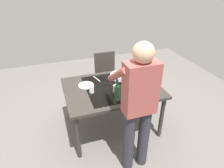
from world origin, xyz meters
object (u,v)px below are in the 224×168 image
object	(u,v)px
serving_bowl_pasta	(119,76)
dinner_plate_far	(86,85)
person_server	(138,104)
water_cup_near_left	(116,88)
wine_glass_left	(135,64)
side_bowl_salad	(133,88)
dinner_plate_near	(137,75)
dining_table	(112,91)
chair_near	(106,73)
water_cup_near_right	(92,89)
wine_bottle	(117,92)

from	to	relation	value
serving_bowl_pasta	dinner_plate_far	xyz separation A→B (m)	(0.57, 0.08, -0.03)
person_server	water_cup_near_left	size ratio (longest dim) A/B	18.58
dinner_plate_far	wine_glass_left	bearing A→B (deg)	-163.84
person_server	side_bowl_salad	distance (m)	0.66
dinner_plate_near	dining_table	bearing A→B (deg)	22.53
water_cup_near_left	chair_near	bearing A→B (deg)	-99.55
person_server	wine_glass_left	bearing A→B (deg)	-112.84
water_cup_near_left	side_bowl_salad	world-z (taller)	water_cup_near_left
side_bowl_salad	dinner_plate_near	distance (m)	0.47
person_server	water_cup_near_right	size ratio (longest dim) A/B	16.82
chair_near	dining_table	bearing A→B (deg)	78.20
water_cup_near_left	dinner_plate_near	bearing A→B (deg)	-145.61
wine_bottle	water_cup_near_right	xyz separation A→B (m)	(0.28, -0.27, -0.06)
water_cup_near_left	serving_bowl_pasta	world-z (taller)	water_cup_near_left
chair_near	dinner_plate_near	distance (m)	0.79
dining_table	side_bowl_salad	xyz separation A→B (m)	(-0.26, 0.18, 0.11)
chair_near	side_bowl_salad	bearing A→B (deg)	93.86
person_server	dinner_plate_near	world-z (taller)	person_server
wine_glass_left	side_bowl_salad	size ratio (longest dim) A/B	0.84
wine_glass_left	serving_bowl_pasta	world-z (taller)	wine_glass_left
wine_bottle	chair_near	bearing A→B (deg)	-100.53
serving_bowl_pasta	side_bowl_salad	xyz separation A→B (m)	(-0.05, 0.43, 0.00)
person_server	wine_glass_left	distance (m)	1.31
wine_glass_left	side_bowl_salad	bearing A→B (deg)	64.33
chair_near	water_cup_near_right	xyz separation A→B (m)	(0.51, 0.95, 0.28)
water_cup_near_left	dining_table	bearing A→B (deg)	-83.21
wine_bottle	water_cup_near_right	bearing A→B (deg)	-43.61
dining_table	wine_glass_left	xyz separation A→B (m)	(-0.55, -0.43, 0.18)
wine_bottle	dinner_plate_far	size ratio (longest dim) A/B	1.29
chair_near	dinner_plate_near	size ratio (longest dim) A/B	3.96
person_server	side_bowl_salad	bearing A→B (deg)	-109.82
person_server	wine_glass_left	xyz separation A→B (m)	(-0.51, -1.20, -0.10)
wine_bottle	serving_bowl_pasta	xyz separation A→B (m)	(-0.25, -0.56, -0.08)
wine_bottle	dinner_plate_near	bearing A→B (deg)	-136.08
chair_near	wine_bottle	distance (m)	1.28
side_bowl_salad	dinner_plate_far	bearing A→B (deg)	-29.12
water_cup_near_right	dining_table	bearing A→B (deg)	-171.60
water_cup_near_left	serving_bowl_pasta	size ratio (longest dim) A/B	0.30
person_server	wine_glass_left	world-z (taller)	person_server
chair_near	serving_bowl_pasta	xyz separation A→B (m)	(-0.02, 0.65, 0.26)
dinner_plate_near	person_server	bearing A→B (deg)	64.90
person_server	side_bowl_salad	world-z (taller)	person_server
water_cup_near_right	serving_bowl_pasta	size ratio (longest dim) A/B	0.33
water_cup_near_right	water_cup_near_left	bearing A→B (deg)	166.61
dining_table	chair_near	world-z (taller)	chair_near
dining_table	water_cup_near_right	distance (m)	0.35
water_cup_near_right	dinner_plate_near	bearing A→B (deg)	-162.69
chair_near	dinner_plate_near	xyz separation A→B (m)	(-0.32, 0.69, 0.23)
dining_table	serving_bowl_pasta	world-z (taller)	serving_bowl_pasta
dinner_plate_near	water_cup_near_right	bearing A→B (deg)	17.31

